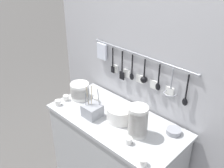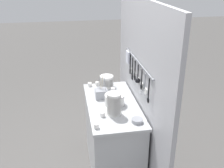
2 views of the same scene
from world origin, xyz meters
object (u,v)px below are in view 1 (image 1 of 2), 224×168
at_px(cutlery_caddy, 92,111).
at_px(cup_front_left, 96,100).
at_px(bowl_stack_tall_left, 80,91).
at_px(plate_stack, 120,113).
at_px(cup_beside_plates, 66,98).
at_px(steel_mixing_bowl, 174,131).
at_px(cup_back_right, 129,141).
at_px(cup_by_caddy, 58,103).
at_px(cup_centre, 143,162).
at_px(bowl_stack_short_front, 138,121).

xyz_separation_m(cutlery_caddy, cup_front_left, (-0.13, 0.16, -0.03)).
bearing_deg(bowl_stack_tall_left, cutlery_caddy, -20.97).
height_order(plate_stack, cup_beside_plates, plate_stack).
distance_m(steel_mixing_bowl, cup_front_left, 0.73).
xyz_separation_m(steel_mixing_bowl, cup_back_right, (-0.17, -0.31, 0.00)).
xyz_separation_m(cutlery_caddy, cup_by_caddy, (-0.33, -0.10, -0.03)).
xyz_separation_m(cup_by_caddy, cup_front_left, (0.20, 0.26, 0.00)).
bearing_deg(plate_stack, cup_front_left, 172.84).
distance_m(steel_mixing_bowl, cup_beside_plates, 0.97).
bearing_deg(cup_back_right, cup_beside_plates, 176.96).
relative_size(plate_stack, cup_by_caddy, 4.38).
bearing_deg(plate_stack, cutlery_caddy, -148.12).
xyz_separation_m(bowl_stack_tall_left, cup_front_left, (0.15, 0.05, -0.05)).
distance_m(plate_stack, cup_centre, 0.50).
bearing_deg(cutlery_caddy, steel_mixing_bowl, 24.58).
bearing_deg(steel_mixing_bowl, cup_beside_plates, -163.77).
relative_size(cutlery_caddy, cup_centre, 5.31).
relative_size(cup_front_left, cup_back_right, 1.00).
relative_size(plate_stack, cup_back_right, 4.38).
bearing_deg(bowl_stack_tall_left, bowl_stack_short_front, -2.63).
relative_size(cutlery_caddy, cup_front_left, 5.31).
bearing_deg(steel_mixing_bowl, bowl_stack_short_front, -134.39).
distance_m(cutlery_caddy, cup_front_left, 0.21).
height_order(plate_stack, cup_front_left, plate_stack).
bearing_deg(cup_centre, cup_by_caddy, 178.14).
distance_m(bowl_stack_tall_left, cutlery_caddy, 0.30).
xyz_separation_m(cup_by_caddy, cup_beside_plates, (-0.01, 0.10, 0.00)).
relative_size(bowl_stack_short_front, bowl_stack_tall_left, 1.42).
relative_size(bowl_stack_short_front, steel_mixing_bowl, 2.14).
bearing_deg(cup_by_caddy, cup_beside_plates, 97.72).
height_order(plate_stack, cup_back_right, plate_stack).
bearing_deg(cup_beside_plates, cup_back_right, -3.04).
height_order(cutlery_caddy, cup_centre, cutlery_caddy).
distance_m(bowl_stack_short_front, bowl_stack_tall_left, 0.69).
relative_size(steel_mixing_bowl, cutlery_caddy, 0.42).
height_order(cup_centre, cup_beside_plates, same).
height_order(bowl_stack_short_front, bowl_stack_tall_left, bowl_stack_short_front).
bearing_deg(plate_stack, cup_beside_plates, -167.19).
xyz_separation_m(plate_stack, steel_mixing_bowl, (0.40, 0.15, -0.04)).
bearing_deg(cutlery_caddy, cup_centre, -11.80).
distance_m(cup_back_right, cup_beside_plates, 0.77).
distance_m(cup_centre, cup_back_right, 0.22).
xyz_separation_m(cutlery_caddy, cup_centre, (0.62, -0.13, -0.03)).
distance_m(bowl_stack_short_front, steel_mixing_bowl, 0.29).
bearing_deg(steel_mixing_bowl, cutlery_caddy, -155.42).
height_order(bowl_stack_short_front, steel_mixing_bowl, bowl_stack_short_front).
height_order(steel_mixing_bowl, cutlery_caddy, cutlery_caddy).
relative_size(bowl_stack_tall_left, plate_stack, 0.77).
distance_m(bowl_stack_tall_left, cup_front_left, 0.17).
bearing_deg(bowl_stack_tall_left, cup_back_right, -12.16).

